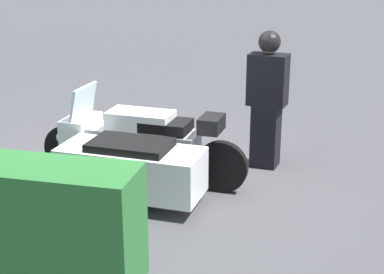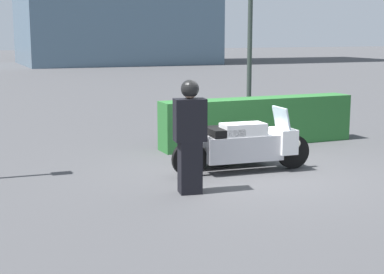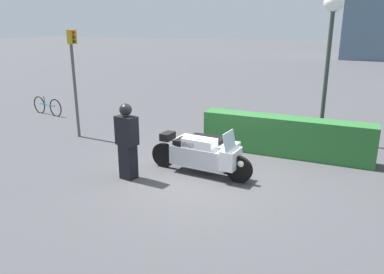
% 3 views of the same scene
% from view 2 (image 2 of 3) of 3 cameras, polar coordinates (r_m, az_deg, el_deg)
% --- Properties ---
extents(ground_plane, '(160.00, 160.00, 0.00)m').
position_cam_2_polar(ground_plane, '(10.46, 5.83, -3.52)').
color(ground_plane, '#424244').
extents(police_motorcycle, '(2.61, 1.35, 1.15)m').
position_cam_2_polar(police_motorcycle, '(10.73, 4.37, -0.66)').
color(police_motorcycle, black).
rests_on(police_motorcycle, ground).
extents(officer_rider, '(0.52, 0.36, 1.76)m').
position_cam_2_polar(officer_rider, '(8.96, -0.20, 0.30)').
color(officer_rider, black).
rests_on(officer_rider, ground).
extents(hedge_bush_curbside, '(4.51, 0.60, 1.04)m').
position_cam_2_polar(hedge_bush_curbside, '(13.07, 6.43, 1.52)').
color(hedge_bush_curbside, '#28662D').
rests_on(hedge_bush_curbside, ground).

